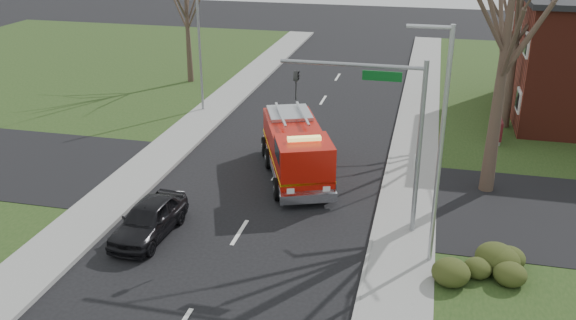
# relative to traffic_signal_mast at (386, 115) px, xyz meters

# --- Properties ---
(ground) EXTENTS (120.00, 120.00, 0.00)m
(ground) POSITION_rel_traffic_signal_mast_xyz_m (-5.21, -1.50, -4.71)
(ground) COLOR black
(ground) RESTS_ON ground
(sidewalk_right) EXTENTS (2.40, 80.00, 0.15)m
(sidewalk_right) POSITION_rel_traffic_signal_mast_xyz_m (0.99, -1.50, -4.63)
(sidewalk_right) COLOR gray
(sidewalk_right) RESTS_ON ground
(sidewalk_left) EXTENTS (2.40, 80.00, 0.15)m
(sidewalk_left) POSITION_rel_traffic_signal_mast_xyz_m (-11.41, -1.50, -4.63)
(sidewalk_left) COLOR gray
(sidewalk_left) RESTS_ON ground
(health_center_sign) EXTENTS (0.12, 2.00, 1.40)m
(health_center_sign) POSITION_rel_traffic_signal_mast_xyz_m (5.29, 11.00, -3.83)
(health_center_sign) COLOR #491116
(health_center_sign) RESTS_ON ground
(hedge_corner) EXTENTS (2.80, 2.00, 0.90)m
(hedge_corner) POSITION_rel_traffic_signal_mast_xyz_m (3.79, -2.50, -4.13)
(hedge_corner) COLOR #293814
(hedge_corner) RESTS_ON lawn_right
(bare_tree_near) EXTENTS (6.00, 6.00, 12.00)m
(bare_tree_near) POSITION_rel_traffic_signal_mast_xyz_m (4.29, 4.50, 2.71)
(bare_tree_near) COLOR #392B21
(bare_tree_near) RESTS_ON ground
(bare_tree_far) EXTENTS (5.25, 5.25, 10.50)m
(bare_tree_far) POSITION_rel_traffic_signal_mast_xyz_m (5.79, 13.50, 1.78)
(bare_tree_far) COLOR #392B21
(bare_tree_far) RESTS_ON ground
(bare_tree_left) EXTENTS (4.50, 4.50, 9.00)m
(bare_tree_left) POSITION_rel_traffic_signal_mast_xyz_m (-15.21, 18.50, 0.86)
(bare_tree_left) COLOR #392B21
(bare_tree_left) RESTS_ON ground
(traffic_signal_mast) EXTENTS (5.29, 0.18, 6.80)m
(traffic_signal_mast) POSITION_rel_traffic_signal_mast_xyz_m (0.00, 0.00, 0.00)
(traffic_signal_mast) COLOR gray
(traffic_signal_mast) RESTS_ON ground
(streetlight_pole) EXTENTS (1.48, 0.16, 8.40)m
(streetlight_pole) POSITION_rel_traffic_signal_mast_xyz_m (1.93, -2.00, -0.16)
(streetlight_pole) COLOR #B7BABF
(streetlight_pole) RESTS_ON ground
(utility_pole_far) EXTENTS (0.14, 0.14, 7.00)m
(utility_pole_far) POSITION_rel_traffic_signal_mast_xyz_m (-12.01, 12.50, -1.21)
(utility_pole_far) COLOR gray
(utility_pole_far) RESTS_ON ground
(fire_engine) EXTENTS (4.72, 7.29, 2.78)m
(fire_engine) POSITION_rel_traffic_signal_mast_xyz_m (-4.25, 4.22, -3.45)
(fire_engine) COLOR #AF1108
(fire_engine) RESTS_ON ground
(parked_car_maroon) EXTENTS (1.88, 4.25, 1.42)m
(parked_car_maroon) POSITION_rel_traffic_signal_mast_xyz_m (-8.49, -2.50, -4.00)
(parked_car_maroon) COLOR black
(parked_car_maroon) RESTS_ON ground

